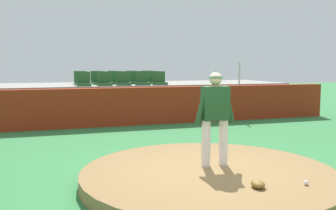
{
  "coord_description": "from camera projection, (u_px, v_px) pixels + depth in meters",
  "views": [
    {
      "loc": [
        -2.64,
        -5.81,
        2.05
      ],
      "look_at": [
        0.0,
        2.3,
        1.13
      ],
      "focal_mm": 39.79,
      "sensor_mm": 36.0,
      "label": 1
    }
  ],
  "objects": [
    {
      "name": "stadium_chair_13",
      "position": [
        132.0,
        79.0,
        15.49
      ],
      "size": [
        0.48,
        0.44,
        0.5
      ],
      "rotation": [
        0.0,
        0.0,
        3.14
      ],
      "color": "#275A2C",
      "rests_on": "bleacher_platform"
    },
    {
      "name": "stadium_chair_10",
      "position": [
        80.0,
        80.0,
        14.86
      ],
      "size": [
        0.48,
        0.44,
        0.5
      ],
      "rotation": [
        0.0,
        0.0,
        3.14
      ],
      "color": "#275A2C",
      "rests_on": "bleacher_platform"
    },
    {
      "name": "ground_plane",
      "position": [
        208.0,
        182.0,
        6.53
      ],
      "size": [
        60.0,
        60.0,
        0.0
      ],
      "primitive_type": "plane",
      "color": "#347F42"
    },
    {
      "name": "stadium_chair_4",
      "position": [
        160.0,
        81.0,
        13.97
      ],
      "size": [
        0.48,
        0.44,
        0.5
      ],
      "rotation": [
        0.0,
        0.0,
        3.14
      ],
      "color": "#275A2C",
      "rests_on": "bleacher_platform"
    },
    {
      "name": "stadium_chair_1",
      "position": [
        105.0,
        81.0,
        13.33
      ],
      "size": [
        0.48,
        0.44,
        0.5
      ],
      "rotation": [
        0.0,
        0.0,
        3.14
      ],
      "color": "#275A2C",
      "rests_on": "bleacher_platform"
    },
    {
      "name": "stadium_chair_3",
      "position": [
        142.0,
        81.0,
        13.76
      ],
      "size": [
        0.48,
        0.44,
        0.5
      ],
      "rotation": [
        0.0,
        0.0,
        3.14
      ],
      "color": "#275A2C",
      "rests_on": "bleacher_platform"
    },
    {
      "name": "pitcher",
      "position": [
        215.0,
        111.0,
        6.67
      ],
      "size": [
        0.77,
        0.28,
        1.72
      ],
      "rotation": [
        0.0,
        0.0,
        -0.04
      ],
      "color": "silver",
      "rests_on": "pitchers_mound"
    },
    {
      "name": "stadium_chair_0",
      "position": [
        84.0,
        82.0,
        13.12
      ],
      "size": [
        0.48,
        0.44,
        0.5
      ],
      "rotation": [
        0.0,
        0.0,
        3.14
      ],
      "color": "#275A2C",
      "rests_on": "bleacher_platform"
    },
    {
      "name": "stadium_chair_9",
      "position": [
        154.0,
        80.0,
        14.82
      ],
      "size": [
        0.48,
        0.44,
        0.5
      ],
      "rotation": [
        0.0,
        0.0,
        3.14
      ],
      "color": "#275A2C",
      "rests_on": "bleacher_platform"
    },
    {
      "name": "stadium_chair_14",
      "position": [
        148.0,
        79.0,
        15.72
      ],
      "size": [
        0.48,
        0.44,
        0.5
      ],
      "rotation": [
        0.0,
        0.0,
        3.14
      ],
      "color": "#275A2C",
      "rests_on": "bleacher_platform"
    },
    {
      "name": "stadium_chair_8",
      "position": [
        137.0,
        80.0,
        14.63
      ],
      "size": [
        0.48,
        0.44,
        0.5
      ],
      "rotation": [
        0.0,
        0.0,
        3.14
      ],
      "color": "#275A2C",
      "rests_on": "bleacher_platform"
    },
    {
      "name": "baseball",
      "position": [
        306.0,
        183.0,
        5.66
      ],
      "size": [
        0.07,
        0.07,
        0.07
      ],
      "primitive_type": "sphere",
      "color": "white",
      "rests_on": "pitchers_mound"
    },
    {
      "name": "stadium_chair_12",
      "position": [
        114.0,
        79.0,
        15.28
      ],
      "size": [
        0.48,
        0.44,
        0.5
      ],
      "rotation": [
        0.0,
        0.0,
        3.14
      ],
      "color": "#275A2C",
      "rests_on": "bleacher_platform"
    },
    {
      "name": "stadium_chair_5",
      "position": [
        81.0,
        81.0,
        13.99
      ],
      "size": [
        0.48,
        0.44,
        0.5
      ],
      "rotation": [
        0.0,
        0.0,
        3.14
      ],
      "color": "#275A2C",
      "rests_on": "bleacher_platform"
    },
    {
      "name": "bleacher_platform",
      "position": [
        117.0,
        100.0,
        14.83
      ],
      "size": [
        13.51,
        3.55,
        1.31
      ],
      "primitive_type": "cube",
      "color": "gray",
      "rests_on": "ground_plane"
    },
    {
      "name": "fielding_glove",
      "position": [
        258.0,
        184.0,
        5.55
      ],
      "size": [
        0.27,
        0.34,
        0.11
      ],
      "primitive_type": "ellipsoid",
      "rotation": [
        0.0,
        0.0,
        4.45
      ],
      "color": "brown",
      "rests_on": "pitchers_mound"
    },
    {
      "name": "stadium_chair_2",
      "position": [
        123.0,
        81.0,
        13.55
      ],
      "size": [
        0.48,
        0.44,
        0.5
      ],
      "rotation": [
        0.0,
        0.0,
        3.14
      ],
      "color": "#275A2C",
      "rests_on": "bleacher_platform"
    },
    {
      "name": "stadium_chair_7",
      "position": [
        118.0,
        80.0,
        14.38
      ],
      "size": [
        0.48,
        0.44,
        0.5
      ],
      "rotation": [
        0.0,
        0.0,
        3.14
      ],
      "color": "#275A2C",
      "rests_on": "bleacher_platform"
    },
    {
      "name": "brick_barrier",
      "position": [
        129.0,
        106.0,
        12.68
      ],
      "size": [
        15.48,
        0.4,
        1.28
      ],
      "primitive_type": "cube",
      "color": "maroon",
      "rests_on": "ground_plane"
    },
    {
      "name": "fence_post_right",
      "position": [
        239.0,
        74.0,
        13.85
      ],
      "size": [
        0.06,
        0.06,
        0.86
      ],
      "primitive_type": "cylinder",
      "color": "silver",
      "rests_on": "brick_barrier"
    },
    {
      "name": "pitchers_mound",
      "position": [
        209.0,
        176.0,
        6.52
      ],
      "size": [
        4.46,
        4.46,
        0.23
      ],
      "primitive_type": "cylinder",
      "color": "olive",
      "rests_on": "ground_plane"
    },
    {
      "name": "stadium_chair_6",
      "position": [
        100.0,
        80.0,
        14.2
      ],
      "size": [
        0.48,
        0.44,
        0.5
      ],
      "rotation": [
        0.0,
        0.0,
        3.14
      ],
      "color": "#275A2C",
      "rests_on": "bleacher_platform"
    },
    {
      "name": "stadium_chair_11",
      "position": [
        97.0,
        79.0,
        15.06
      ],
      "size": [
        0.48,
        0.44,
        0.5
      ],
      "rotation": [
        0.0,
        0.0,
        3.14
      ],
      "color": "#275A2C",
      "rests_on": "bleacher_platform"
    }
  ]
}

